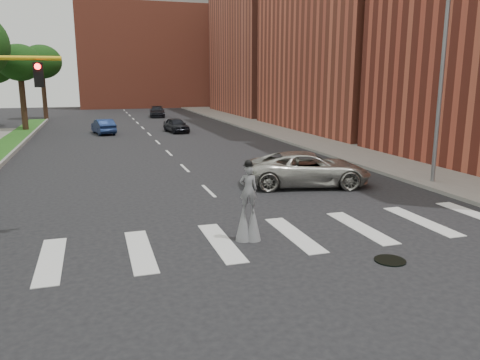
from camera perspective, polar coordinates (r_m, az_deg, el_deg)
ground_plane at (r=14.76m, az=3.56°, el=-8.35°), size 160.00×160.00×0.00m
median_curb at (r=33.72m, az=-26.50°, el=2.37°), size 0.20×60.00×0.28m
sidewalk_right at (r=42.04m, az=7.39°, el=5.22°), size 5.00×90.00×0.18m
manhole at (r=14.46m, az=17.82°, el=-9.32°), size 0.90×0.90×0.04m
building_mid at (r=51.12m, az=15.60°, el=19.52°), size 16.00×22.00×24.00m
building_far at (r=72.28m, az=4.79°, el=16.07°), size 16.00×22.00×20.00m
building_backdrop at (r=91.63m, az=-10.80°, el=14.47°), size 26.00×14.00×18.00m
streetlight at (r=24.68m, az=23.12°, el=10.63°), size 2.05×0.20×9.00m
stilt_performer at (r=15.16m, az=1.01°, el=-3.79°), size 0.83×0.60×2.68m
suv_crossing at (r=23.22m, az=8.31°, el=1.35°), size 6.53×4.11×1.68m
car_near at (r=46.57m, az=-7.79°, el=6.65°), size 2.29×4.34×1.41m
car_mid at (r=46.64m, az=-16.32°, el=6.29°), size 2.31×4.53×1.42m
car_far at (r=65.58m, az=-10.06°, el=8.19°), size 2.56×5.13×1.43m
tree_6 at (r=50.79m, az=-25.29°, el=12.70°), size 4.11×4.11×8.42m
tree_7 at (r=66.16m, az=-23.06°, el=13.06°), size 4.99×4.99×9.37m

